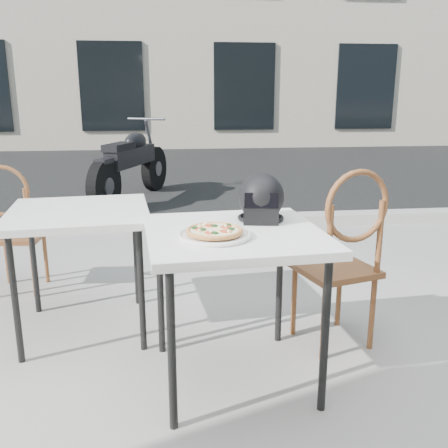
{
  "coord_description": "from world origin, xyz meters",
  "views": [
    {
      "loc": [
        -0.39,
        -2.37,
        1.46
      ],
      "look_at": [
        -0.12,
        -0.1,
        0.86
      ],
      "focal_mm": 40.0,
      "sensor_mm": 36.0,
      "label": 1
    }
  ],
  "objects": [
    {
      "name": "cafe_table_side",
      "position": [
        -0.92,
        0.62,
        0.71
      ],
      "size": [
        0.9,
        0.9,
        0.78
      ],
      "rotation": [
        0.0,
        0.0,
        0.1
      ],
      "color": "silver",
      "rests_on": "ground"
    },
    {
      "name": "cafe_table_main",
      "position": [
        -0.07,
        -0.04,
        0.73
      ],
      "size": [
        0.91,
        0.91,
        0.81
      ],
      "rotation": [
        0.0,
        0.0,
        0.08
      ],
      "color": "silver",
      "rests_on": "ground"
    },
    {
      "name": "helmet",
      "position": [
        0.1,
        0.14,
        0.92
      ],
      "size": [
        0.28,
        0.29,
        0.25
      ],
      "rotation": [
        0.0,
        0.0,
        -0.18
      ],
      "color": "black",
      "rests_on": "cafe_table_main"
    },
    {
      "name": "building_across",
      "position": [
        -0.0,
        13.99,
        3.5
      ],
      "size": [
        16.0,
        6.06,
        7.0
      ],
      "color": "beige",
      "rests_on": "ground"
    },
    {
      "name": "cafe_chair_main",
      "position": [
        0.59,
        0.22,
        0.6
      ],
      "size": [
        0.51,
        0.51,
        1.08
      ],
      "rotation": [
        0.0,
        0.0,
        3.41
      ],
      "color": "brown",
      "rests_on": "ground"
    },
    {
      "name": "street_asphalt",
      "position": [
        0.0,
        7.0,
        0.0
      ],
      "size": [
        30.0,
        8.0,
        0.0
      ],
      "primitive_type": "cube",
      "color": "black",
      "rests_on": "ground"
    },
    {
      "name": "curb",
      "position": [
        0.0,
        3.0,
        0.06
      ],
      "size": [
        30.0,
        0.25,
        0.12
      ],
      "primitive_type": "cube",
      "color": "#AAA69F",
      "rests_on": "ground"
    },
    {
      "name": "cafe_chair_side",
      "position": [
        -1.52,
        1.28,
        0.55
      ],
      "size": [
        0.4,
        0.4,
        0.98
      ],
      "rotation": [
        0.0,
        0.0,
        3.07
      ],
      "color": "brown",
      "rests_on": "ground"
    },
    {
      "name": "pizza",
      "position": [
        -0.17,
        -0.15,
        0.84
      ],
      "size": [
        0.33,
        0.33,
        0.03
      ],
      "rotation": [
        0.0,
        0.0,
        0.3
      ],
      "color": "#C28547",
      "rests_on": "plate"
    },
    {
      "name": "ground",
      "position": [
        0.0,
        0.0,
        0.0
      ],
      "size": [
        80.0,
        80.0,
        0.0
      ],
      "primitive_type": "plane",
      "color": "#999691",
      "rests_on": "ground"
    },
    {
      "name": "motorcycle",
      "position": [
        -0.86,
        4.58,
        0.49
      ],
      "size": [
        0.97,
        2.11,
        1.11
      ],
      "rotation": [
        0.0,
        0.0,
        -0.39
      ],
      "color": "black",
      "rests_on": "street_asphalt"
    },
    {
      "name": "plate",
      "position": [
        -0.17,
        -0.15,
        0.82
      ],
      "size": [
        0.35,
        0.35,
        0.02
      ],
      "rotation": [
        0.0,
        0.0,
        0.03
      ],
      "color": "white",
      "rests_on": "cafe_table_main"
    }
  ]
}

